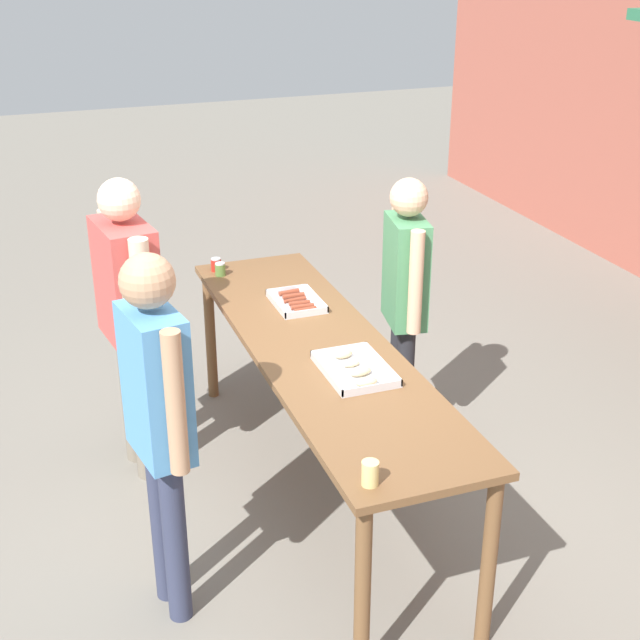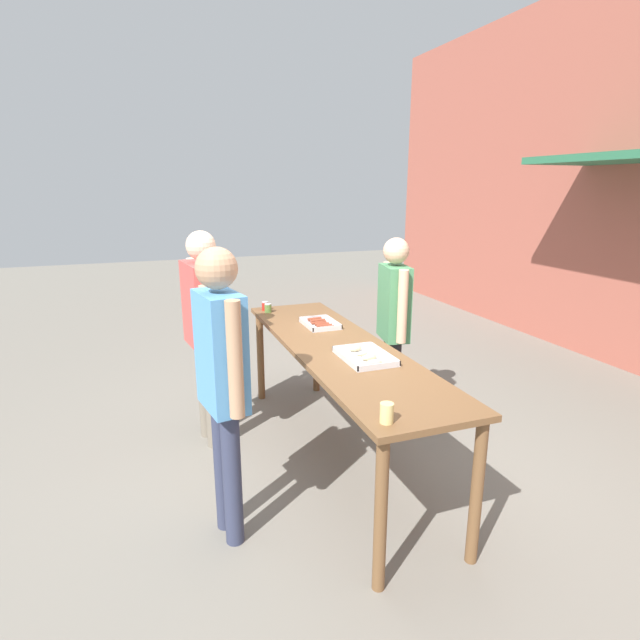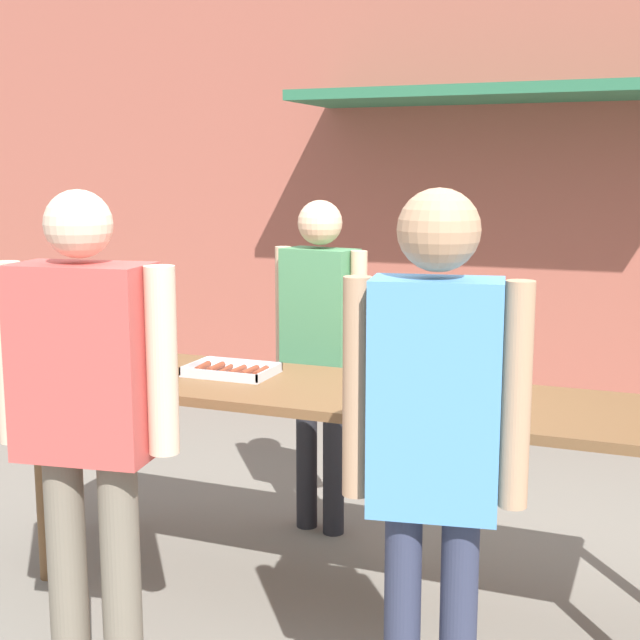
{
  "view_description": "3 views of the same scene",
  "coord_description": "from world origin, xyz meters",
  "px_view_note": "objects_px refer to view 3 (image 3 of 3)",
  "views": [
    {
      "loc": [
        4.02,
        -1.46,
        3.03
      ],
      "look_at": [
        0.0,
        0.0,
        1.1
      ],
      "focal_mm": 50.0,
      "sensor_mm": 36.0,
      "label": 1
    },
    {
      "loc": [
        3.34,
        -1.37,
        2.12
      ],
      "look_at": [
        -0.57,
        0.06,
        1.0
      ],
      "focal_mm": 28.0,
      "sensor_mm": 36.0,
      "label": 2
    },
    {
      "loc": [
        1.23,
        -3.39,
        1.86
      ],
      "look_at": [
        -0.39,
        0.68,
        1.11
      ],
      "focal_mm": 50.0,
      "sensor_mm": 36.0,
      "label": 3
    }
  ],
  "objects_px": {
    "condiment_jar_mustard": "(57,366)",
    "person_server_behind_table": "(320,334)",
    "person_customer_holding_hotdog": "(86,401)",
    "food_tray_buns": "(434,389)",
    "person_customer_with_cup": "(434,434)",
    "food_tray_sausages": "(232,371)",
    "condiment_jar_ketchup": "(74,368)"
  },
  "relations": [
    {
      "from": "food_tray_buns",
      "to": "person_customer_with_cup",
      "type": "xyz_separation_m",
      "value": [
        0.27,
        -1.03,
        0.14
      ]
    },
    {
      "from": "person_customer_with_cup",
      "to": "person_server_behind_table",
      "type": "bearing_deg",
      "value": -68.46
    },
    {
      "from": "food_tray_sausages",
      "to": "person_server_behind_table",
      "type": "xyz_separation_m",
      "value": [
        0.18,
        0.62,
        0.07
      ]
    },
    {
      "from": "food_tray_sausages",
      "to": "food_tray_buns",
      "type": "distance_m",
      "value": 0.93
    },
    {
      "from": "condiment_jar_mustard",
      "to": "person_customer_with_cup",
      "type": "relative_size",
      "value": 0.05
    },
    {
      "from": "person_customer_holding_hotdog",
      "to": "condiment_jar_ketchup",
      "type": "bearing_deg",
      "value": -58.58
    },
    {
      "from": "condiment_jar_mustard",
      "to": "person_server_behind_table",
      "type": "relative_size",
      "value": 0.05
    },
    {
      "from": "person_customer_holding_hotdog",
      "to": "person_customer_with_cup",
      "type": "relative_size",
      "value": 0.99
    },
    {
      "from": "condiment_jar_mustard",
      "to": "condiment_jar_ketchup",
      "type": "height_order",
      "value": "same"
    },
    {
      "from": "food_tray_buns",
      "to": "person_customer_holding_hotdog",
      "type": "xyz_separation_m",
      "value": [
        -0.99,
        -0.96,
        0.09
      ]
    },
    {
      "from": "food_tray_buns",
      "to": "person_customer_with_cup",
      "type": "distance_m",
      "value": 1.08
    },
    {
      "from": "food_tray_buns",
      "to": "person_customer_holding_hotdog",
      "type": "bearing_deg",
      "value": -135.74
    },
    {
      "from": "condiment_jar_mustard",
      "to": "condiment_jar_ketchup",
      "type": "xyz_separation_m",
      "value": [
        0.09,
        0.0,
        0.0
      ]
    },
    {
      "from": "condiment_jar_mustard",
      "to": "person_server_behind_table",
      "type": "xyz_separation_m",
      "value": [
        0.88,
        0.93,
        0.04
      ]
    },
    {
      "from": "condiment_jar_ketchup",
      "to": "person_customer_with_cup",
      "type": "xyz_separation_m",
      "value": [
        1.8,
        -0.73,
        0.11
      ]
    },
    {
      "from": "food_tray_buns",
      "to": "person_server_behind_table",
      "type": "xyz_separation_m",
      "value": [
        -0.75,
        0.62,
        0.07
      ]
    },
    {
      "from": "food_tray_buns",
      "to": "person_server_behind_table",
      "type": "bearing_deg",
      "value": 140.31
    },
    {
      "from": "person_server_behind_table",
      "to": "person_customer_holding_hotdog",
      "type": "distance_m",
      "value": 1.6
    },
    {
      "from": "food_tray_sausages",
      "to": "person_customer_with_cup",
      "type": "height_order",
      "value": "person_customer_with_cup"
    },
    {
      "from": "condiment_jar_ketchup",
      "to": "person_customer_with_cup",
      "type": "relative_size",
      "value": 0.05
    },
    {
      "from": "person_customer_with_cup",
      "to": "condiment_jar_ketchup",
      "type": "bearing_deg",
      "value": -31.89
    },
    {
      "from": "food_tray_sausages",
      "to": "person_server_behind_table",
      "type": "bearing_deg",
      "value": 73.8
    },
    {
      "from": "condiment_jar_ketchup",
      "to": "person_customer_holding_hotdog",
      "type": "height_order",
      "value": "person_customer_holding_hotdog"
    },
    {
      "from": "food_tray_buns",
      "to": "condiment_jar_mustard",
      "type": "height_order",
      "value": "condiment_jar_mustard"
    },
    {
      "from": "food_tray_sausages",
      "to": "condiment_jar_ketchup",
      "type": "bearing_deg",
      "value": -153.23
    },
    {
      "from": "person_customer_with_cup",
      "to": "food_tray_buns",
      "type": "bearing_deg",
      "value": -85.51
    },
    {
      "from": "condiment_jar_mustard",
      "to": "person_server_behind_table",
      "type": "bearing_deg",
      "value": 46.43
    },
    {
      "from": "food_tray_sausages",
      "to": "person_customer_holding_hotdog",
      "type": "relative_size",
      "value": 0.21
    },
    {
      "from": "food_tray_buns",
      "to": "person_server_behind_table",
      "type": "relative_size",
      "value": 0.27
    },
    {
      "from": "food_tray_buns",
      "to": "person_customer_with_cup",
      "type": "bearing_deg",
      "value": -75.56
    },
    {
      "from": "condiment_jar_mustard",
      "to": "person_customer_holding_hotdog",
      "type": "height_order",
      "value": "person_customer_holding_hotdog"
    },
    {
      "from": "food_tray_sausages",
      "to": "food_tray_buns",
      "type": "bearing_deg",
      "value": -0.14
    }
  ]
}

